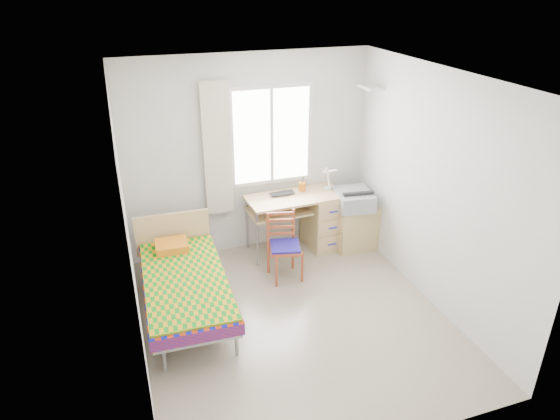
% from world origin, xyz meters
% --- Properties ---
extents(floor, '(3.50, 3.50, 0.00)m').
position_xyz_m(floor, '(0.00, 0.00, 0.00)').
color(floor, '#BCAD93').
rests_on(floor, ground).
extents(ceiling, '(3.50, 3.50, 0.00)m').
position_xyz_m(ceiling, '(0.00, 0.00, 2.60)').
color(ceiling, white).
rests_on(ceiling, wall_back).
extents(wall_back, '(3.20, 0.00, 3.20)m').
position_xyz_m(wall_back, '(0.00, 1.75, 1.30)').
color(wall_back, silver).
rests_on(wall_back, ground).
extents(wall_left, '(0.00, 3.50, 3.50)m').
position_xyz_m(wall_left, '(-1.60, 0.00, 1.30)').
color(wall_left, silver).
rests_on(wall_left, ground).
extents(wall_right, '(0.00, 3.50, 3.50)m').
position_xyz_m(wall_right, '(1.60, 0.00, 1.30)').
color(wall_right, silver).
rests_on(wall_right, ground).
extents(window, '(1.10, 0.04, 1.30)m').
position_xyz_m(window, '(0.30, 1.73, 1.55)').
color(window, white).
rests_on(window, wall_back).
extents(curtain, '(0.35, 0.05, 1.70)m').
position_xyz_m(curtain, '(-0.42, 1.68, 1.45)').
color(curtain, beige).
rests_on(curtain, wall_back).
extents(floating_shelf, '(0.20, 0.32, 0.03)m').
position_xyz_m(floating_shelf, '(1.49, 1.40, 2.15)').
color(floating_shelf, white).
rests_on(floating_shelf, wall_right).
extents(bed, '(0.94, 1.91, 0.82)m').
position_xyz_m(bed, '(-1.09, 0.55, 0.40)').
color(bed, '#97999F').
rests_on(bed, floor).
extents(desk, '(1.31, 0.65, 0.80)m').
position_xyz_m(desk, '(0.87, 1.43, 0.43)').
color(desk, tan).
rests_on(desk, floor).
extents(chair, '(0.44, 0.44, 0.85)m').
position_xyz_m(chair, '(0.18, 0.87, 0.48)').
color(chair, '#923A1C').
rests_on(chair, floor).
extents(cabinet, '(0.58, 0.52, 0.61)m').
position_xyz_m(cabinet, '(1.31, 1.28, 0.31)').
color(cabinet, tan).
rests_on(cabinet, floor).
extents(printer, '(0.52, 0.58, 0.23)m').
position_xyz_m(printer, '(1.28, 1.25, 0.73)').
color(printer, '#97999E').
rests_on(printer, cabinet).
extents(laptop, '(0.34, 0.23, 0.03)m').
position_xyz_m(laptop, '(0.38, 1.48, 0.81)').
color(laptop, black).
rests_on(laptop, desk).
extents(pen_cup, '(0.10, 0.10, 0.12)m').
position_xyz_m(pen_cup, '(0.67, 1.56, 0.86)').
color(pen_cup, orange).
rests_on(pen_cup, desk).
extents(task_lamp, '(0.22, 0.31, 0.39)m').
position_xyz_m(task_lamp, '(0.96, 1.38, 1.04)').
color(task_lamp, white).
rests_on(task_lamp, desk).
extents(book, '(0.18, 0.24, 0.02)m').
position_xyz_m(book, '(0.33, 1.41, 0.59)').
color(book, gray).
rests_on(book, desk).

